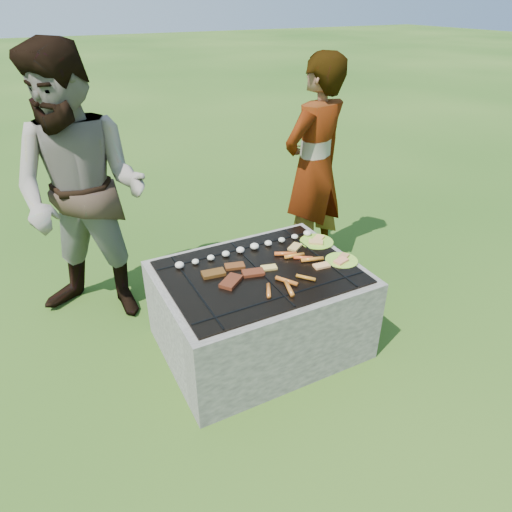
{
  "coord_description": "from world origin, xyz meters",
  "views": [
    {
      "loc": [
        -1.19,
        -2.23,
        2.18
      ],
      "look_at": [
        0.0,
        0.05,
        0.7
      ],
      "focal_mm": 32.0,
      "sensor_mm": 36.0,
      "label": 1
    }
  ],
  "objects_px": {
    "plate_far": "(317,242)",
    "fire_pit": "(259,312)",
    "plate_near": "(342,260)",
    "bystander": "(83,194)",
    "cook": "(314,168)"
  },
  "relations": [
    {
      "from": "fire_pit",
      "to": "plate_near",
      "type": "xyz_separation_m",
      "value": [
        0.56,
        -0.13,
        0.33
      ]
    },
    {
      "from": "plate_far",
      "to": "plate_near",
      "type": "relative_size",
      "value": 1.16
    },
    {
      "from": "plate_near",
      "to": "bystander",
      "type": "bearing_deg",
      "value": 144.02
    },
    {
      "from": "fire_pit",
      "to": "plate_near",
      "type": "relative_size",
      "value": 4.96
    },
    {
      "from": "cook",
      "to": "bystander",
      "type": "height_order",
      "value": "bystander"
    },
    {
      "from": "bystander",
      "to": "plate_near",
      "type": "bearing_deg",
      "value": -0.35
    },
    {
      "from": "fire_pit",
      "to": "bystander",
      "type": "xyz_separation_m",
      "value": [
        -0.89,
        0.92,
        0.7
      ]
    },
    {
      "from": "plate_near",
      "to": "bystander",
      "type": "relative_size",
      "value": 0.13
    },
    {
      "from": "fire_pit",
      "to": "bystander",
      "type": "bearing_deg",
      "value": 134.07
    },
    {
      "from": "cook",
      "to": "fire_pit",
      "type": "bearing_deg",
      "value": 24.67
    },
    {
      "from": "fire_pit",
      "to": "plate_near",
      "type": "distance_m",
      "value": 0.66
    },
    {
      "from": "plate_far",
      "to": "fire_pit",
      "type": "bearing_deg",
      "value": -163.26
    },
    {
      "from": "fire_pit",
      "to": "plate_far",
      "type": "bearing_deg",
      "value": 16.74
    },
    {
      "from": "plate_near",
      "to": "cook",
      "type": "bearing_deg",
      "value": 67.57
    },
    {
      "from": "fire_pit",
      "to": "plate_far",
      "type": "xyz_separation_m",
      "value": [
        0.56,
        0.17,
        0.33
      ]
    }
  ]
}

